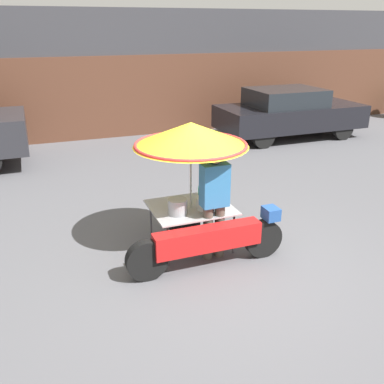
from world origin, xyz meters
TOP-DOWN VIEW (x-y plane):
  - ground_plane at (0.00, 0.00)m, footprint 36.00×36.00m
  - shopfront_building at (0.00, 8.80)m, footprint 28.00×2.06m
  - vendor_motorcycle_cart at (-0.20, 0.52)m, footprint 2.29×1.63m
  - vendor_person at (-0.02, 0.20)m, footprint 0.38×0.22m
  - parked_car at (4.87, 5.91)m, footprint 4.26×1.84m

SIDE VIEW (x-z plane):
  - ground_plane at x=0.00m, z-range 0.00..0.00m
  - parked_car at x=4.87m, z-range 0.03..1.47m
  - vendor_person at x=-0.02m, z-range 0.10..1.74m
  - vendor_motorcycle_cart at x=-0.20m, z-range 0.46..2.37m
  - shopfront_building at x=0.00m, z-range -0.01..3.59m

